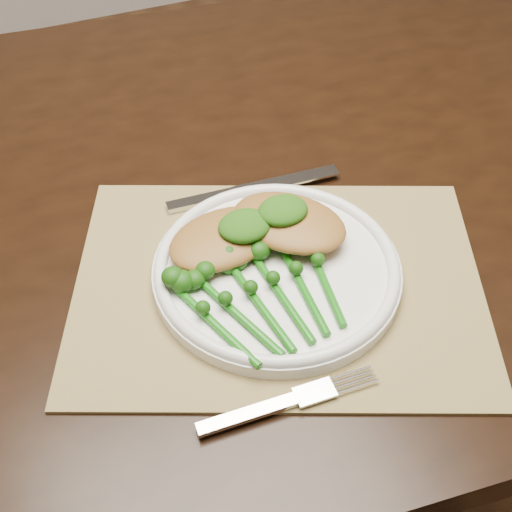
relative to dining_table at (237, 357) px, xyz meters
name	(u,v)px	position (x,y,z in m)	size (l,w,h in m)	color
dining_table	(237,357)	(0.00, 0.00, 0.00)	(1.68, 1.04, 0.75)	black
placemat	(278,284)	(-0.02, -0.18, 0.37)	(0.43, 0.32, 0.00)	olive
dinner_plate	(277,269)	(-0.01, -0.17, 0.39)	(0.26, 0.26, 0.02)	white
knife	(238,192)	(0.00, -0.03, 0.38)	(0.22, 0.03, 0.01)	silver
fork	(300,397)	(-0.05, -0.32, 0.38)	(0.18, 0.02, 0.01)	silver
chicken_fillet_left	(223,238)	(-0.06, -0.12, 0.40)	(0.13, 0.09, 0.03)	olive
chicken_fillet_right	(289,222)	(0.02, -0.13, 0.41)	(0.13, 0.09, 0.03)	olive
pesto_dollop_left	(245,226)	(-0.03, -0.13, 0.42)	(0.06, 0.05, 0.02)	#153F09
pesto_dollop_right	(283,210)	(0.01, -0.13, 0.43)	(0.06, 0.05, 0.02)	#153F09
broccolini_bundle	(271,301)	(-0.04, -0.22, 0.40)	(0.17, 0.18, 0.04)	#115C0C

